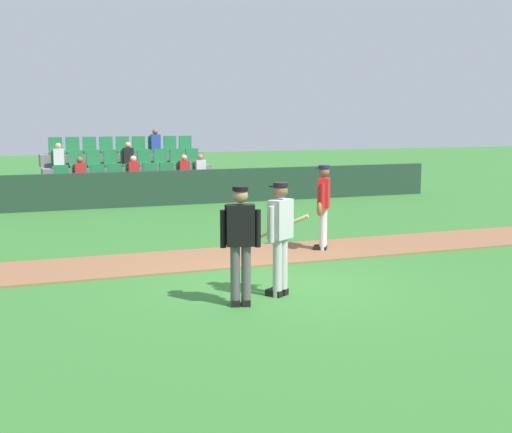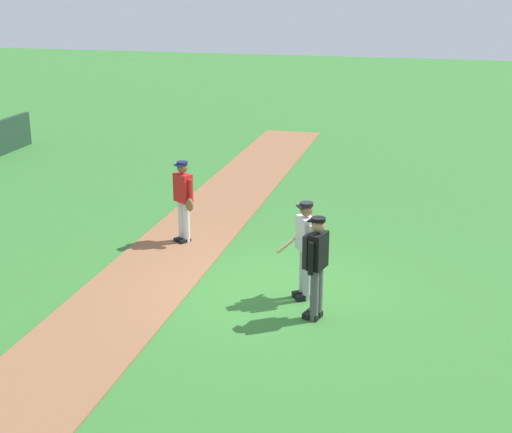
{
  "view_description": "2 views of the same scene",
  "coord_description": "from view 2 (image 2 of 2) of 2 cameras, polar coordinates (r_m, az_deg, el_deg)",
  "views": [
    {
      "loc": [
        -4.16,
        -10.08,
        2.77
      ],
      "look_at": [
        -0.11,
        0.56,
        1.1
      ],
      "focal_mm": 48.64,
      "sensor_mm": 36.0,
      "label": 1
    },
    {
      "loc": [
        -12.05,
        -2.57,
        5.45
      ],
      "look_at": [
        0.42,
        0.54,
        1.26
      ],
      "focal_mm": 52.55,
      "sensor_mm": 36.0,
      "label": 2
    }
  ],
  "objects": [
    {
      "name": "ground_plane",
      "position": [
        13.47,
        1.82,
        -5.84
      ],
      "size": [
        80.0,
        80.0,
        0.0
      ],
      "primitive_type": "plane",
      "color": "#33702D"
    },
    {
      "name": "infield_dirt_path",
      "position": [
        14.17,
        -8.31,
        -4.71
      ],
      "size": [
        28.0,
        1.95,
        0.03
      ],
      "primitive_type": "cube",
      "color": "brown",
      "rests_on": "ground"
    },
    {
      "name": "batter_grey_jersey",
      "position": [
        12.93,
        3.76,
        -2.28
      ],
      "size": [
        0.73,
        0.7,
        1.76
      ],
      "color": "#B2B2B2",
      "rests_on": "ground"
    },
    {
      "name": "umpire_home_plate",
      "position": [
        12.17,
        4.6,
        -3.47
      ],
      "size": [
        0.57,
        0.38,
        1.76
      ],
      "color": "#4C4C4C",
      "rests_on": "ground"
    },
    {
      "name": "runner_red_jersey",
      "position": [
        15.7,
        -5.54,
        1.34
      ],
      "size": [
        0.49,
        0.57,
        1.76
      ],
      "color": "silver",
      "rests_on": "ground"
    }
  ]
}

